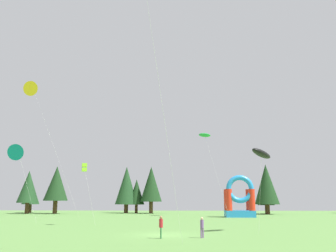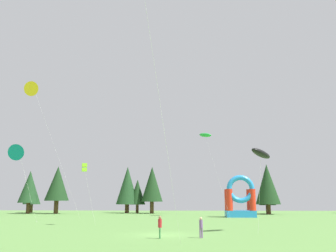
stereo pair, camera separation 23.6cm
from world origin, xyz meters
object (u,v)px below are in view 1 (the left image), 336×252
object	(u,v)px
kite_black_parafoil	(261,154)
person_near_camera	(202,226)
inflatable_yellow_castle	(240,201)
kite_teal_delta	(18,151)
kite_green_parafoil	(205,135)
kite_lime_box	(84,167)
person_far_side	(161,225)
kite_yellow_delta	(33,89)

from	to	relation	value
kite_black_parafoil	person_near_camera	xyz separation A→B (m)	(-5.78, -4.81, -6.06)
inflatable_yellow_castle	kite_black_parafoil	bearing A→B (deg)	-93.99
kite_teal_delta	person_near_camera	size ratio (longest dim) A/B	6.50
kite_green_parafoil	kite_teal_delta	size ratio (longest dim) A/B	1.43
kite_lime_box	person_near_camera	world-z (taller)	kite_lime_box
inflatable_yellow_castle	kite_teal_delta	bearing A→B (deg)	-153.60
person_near_camera	kite_black_parafoil	bearing A→B (deg)	-156.11
kite_green_parafoil	kite_black_parafoil	distance (m)	29.30
kite_green_parafoil	person_near_camera	bearing A→B (deg)	-94.07
person_far_side	person_near_camera	bearing A→B (deg)	96.54
person_near_camera	inflatable_yellow_castle	size ratio (longest dim) A/B	0.23
kite_yellow_delta	person_far_side	distance (m)	39.00
kite_teal_delta	kite_black_parafoil	size ratio (longest dim) A/B	1.31
kite_teal_delta	inflatable_yellow_castle	distance (m)	33.93
kite_lime_box	inflatable_yellow_castle	world-z (taller)	kite_lime_box
kite_black_parafoil	kite_teal_delta	bearing A→B (deg)	157.55
kite_yellow_delta	kite_black_parafoil	size ratio (longest dim) A/B	2.78
kite_black_parafoil	person_near_camera	world-z (taller)	kite_black_parafoil
kite_teal_delta	kite_black_parafoil	xyz separation A→B (m)	(28.02, -11.58, -1.80)
kite_green_parafoil	kite_teal_delta	xyz separation A→B (m)	(-24.60, -16.76, -4.82)
kite_teal_delta	inflatable_yellow_castle	bearing A→B (deg)	26.40
person_near_camera	person_far_side	distance (m)	3.14
person_near_camera	kite_lime_box	bearing A→B (deg)	-59.89
kite_yellow_delta	kite_black_parafoil	world-z (taller)	kite_yellow_delta
kite_black_parafoil	kite_green_parafoil	bearing A→B (deg)	96.89
kite_lime_box	person_near_camera	bearing A→B (deg)	-44.02
kite_black_parafoil	inflatable_yellow_castle	xyz separation A→B (m)	(1.84, 26.40, -4.50)
person_far_side	inflatable_yellow_castle	distance (m)	33.52
kite_yellow_delta	person_far_side	size ratio (longest dim) A/B	12.91
kite_yellow_delta	inflatable_yellow_castle	bearing A→B (deg)	9.63
kite_teal_delta	inflatable_yellow_castle	xyz separation A→B (m)	(29.86, 14.82, -6.31)
person_near_camera	inflatable_yellow_castle	xyz separation A→B (m)	(7.62, 31.21, 1.56)
kite_teal_delta	person_far_side	distance (m)	26.70
kite_lime_box	person_far_side	xyz separation A→B (m)	(9.44, -12.63, -5.39)
kite_black_parafoil	inflatable_yellow_castle	size ratio (longest dim) A/B	1.16
kite_green_parafoil	person_near_camera	size ratio (longest dim) A/B	9.28
kite_yellow_delta	kite_teal_delta	distance (m)	14.73
kite_yellow_delta	kite_lime_box	bearing A→B (deg)	-47.58
kite_yellow_delta	kite_black_parafoil	distance (m)	39.32
kite_green_parafoil	kite_lime_box	size ratio (longest dim) A/B	2.09
kite_yellow_delta	person_far_side	bearing A→B (deg)	-50.18
inflatable_yellow_castle	kite_yellow_delta	bearing A→B (deg)	-170.37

